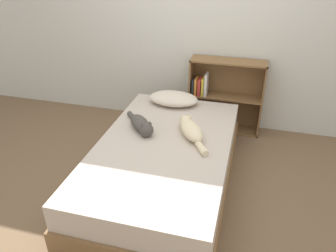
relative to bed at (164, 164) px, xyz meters
name	(u,v)px	position (x,y,z in m)	size (l,w,h in m)	color
ground_plane	(164,183)	(0.00, 0.00, -0.23)	(8.00, 8.00, 0.00)	brown
wall_back	(196,23)	(0.00, 1.41, 1.02)	(8.00, 0.06, 2.50)	silver
bed	(164,164)	(0.00, 0.00, 0.00)	(1.23, 2.08, 0.46)	brown
pillow	(173,99)	(-0.12, 0.84, 0.30)	(0.55, 0.35, 0.13)	beige
cat_light	(191,130)	(0.21, 0.21, 0.30)	(0.39, 0.53, 0.15)	beige
cat_dark	(142,125)	(-0.27, 0.18, 0.30)	(0.40, 0.44, 0.16)	#47423D
bookshelf	(223,94)	(0.39, 1.28, 0.23)	(0.87, 0.26, 0.89)	brown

